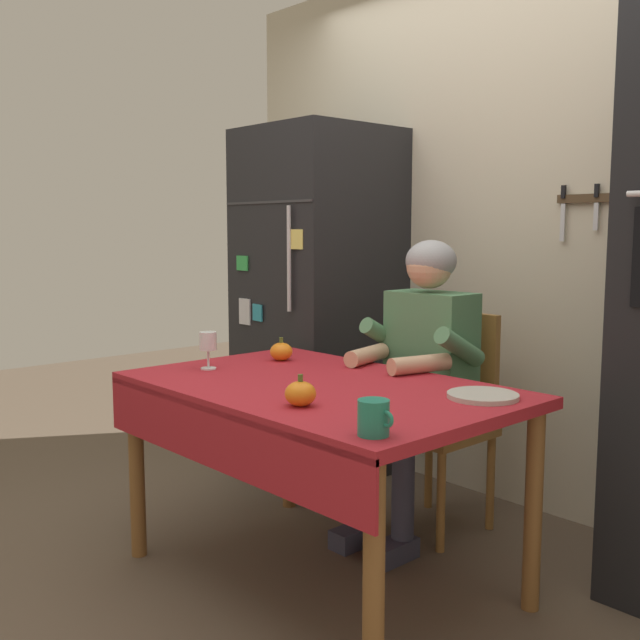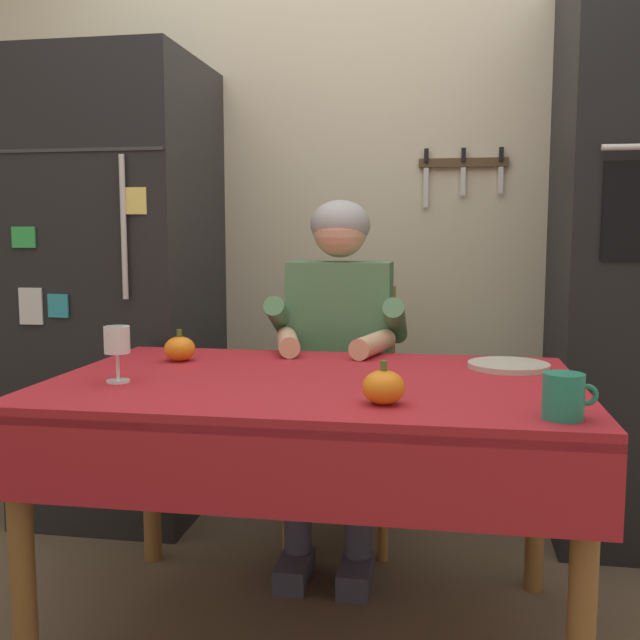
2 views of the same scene
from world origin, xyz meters
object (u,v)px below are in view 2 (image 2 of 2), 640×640
Objects in this scene: wine_glass at (117,343)px; serving_tray at (509,366)px; refrigerator at (120,291)px; seated_person at (338,347)px; dining_table at (313,410)px; coffee_mug at (564,396)px; chair_behind_person at (345,398)px; pumpkin_medium at (180,349)px; pumpkin_large at (384,387)px.

wine_glass is 1.10m from serving_tray.
seated_person is (0.93, -0.28, -0.16)m from refrigerator.
coffee_mug is (0.59, -0.32, 0.13)m from dining_table.
dining_table is 9.43× the size of wine_glass.
wine_glass is at bearing -117.67° from chair_behind_person.
wine_glass reaches higher than serving_tray.
chair_behind_person is 0.29m from seated_person.
pumpkin_medium is (-1.05, 0.54, -0.01)m from coffee_mug.
chair_behind_person is at bearing -5.56° from refrigerator.
dining_table is 0.60m from serving_tray.
chair_behind_person is at bearing 118.85° from coffee_mug.
coffee_mug is at bearing -83.80° from serving_tray.
chair_behind_person reaches higher than wine_glass.
dining_table is (0.95, -0.88, -0.24)m from refrigerator.
seated_person is at bearing 41.77° from pumpkin_medium.
pumpkin_large is (0.23, -1.04, 0.27)m from chair_behind_person.
seated_person is at bearing -16.73° from refrigerator.
pumpkin_large is (-0.38, 0.07, -0.01)m from coffee_mug.
refrigerator is at bearing 163.27° from seated_person.
wine_glass is 0.64× the size of serving_tray.
serving_tray is (1.48, -0.62, -0.15)m from refrigerator.
dining_table is at bearing -153.66° from serving_tray.
pumpkin_large is at bearing -122.05° from serving_tray.
chair_behind_person reaches higher than pumpkin_medium.
wine_glass reaches higher than dining_table.
pumpkin_large reaches higher than dining_table.
seated_person is (0.00, -0.19, 0.23)m from chair_behind_person.
refrigerator is 1.29× the size of dining_table.
pumpkin_large is at bearing -10.60° from wine_glass.
wine_glass is at bearing 169.34° from coffee_mug.
refrigerator reaches higher than serving_tray.
refrigerator is at bearing 135.67° from pumpkin_large.
seated_person reaches higher than pumpkin_large.
pumpkin_medium is at bearing -177.40° from serving_tray.
pumpkin_medium is (0.50, -0.67, -0.12)m from refrigerator.
chair_behind_person is 9.25× the size of pumpkin_large.
seated_person is 0.87m from wine_glass.
refrigerator is at bearing 114.31° from wine_glass.
refrigerator reaches higher than seated_person.
refrigerator is 12.12× the size of wine_glass.
dining_table is 0.61m from seated_person.
dining_table is at bearing 130.02° from pumpkin_large.
seated_person is 5.34× the size of serving_tray.
refrigerator is at bearing 126.76° from pumpkin_medium.
seated_person reaches higher than wine_glass.
refrigerator is 18.34× the size of pumpkin_medium.
refrigerator is 17.91× the size of pumpkin_large.
serving_tray is (-0.06, 0.59, -0.04)m from coffee_mug.
pumpkin_medium is at bearing -138.23° from seated_person.
pumpkin_medium is at bearing -126.93° from chair_behind_person.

